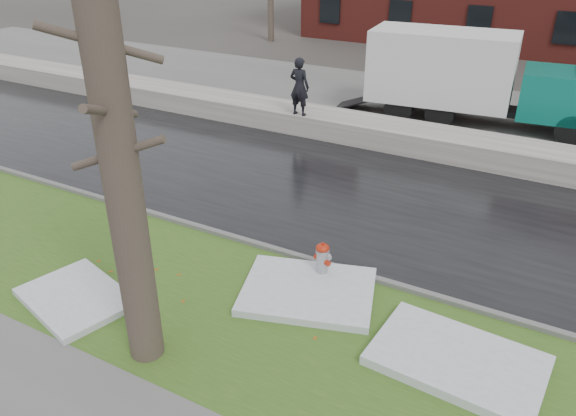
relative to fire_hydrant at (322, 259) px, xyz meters
The scene contains 13 objects.
ground 1.93m from the fire_hydrant, 162.11° to the right, with size 120.00×120.00×0.00m, color #47423D.
verge 2.59m from the fire_hydrant, 134.22° to the right, with size 60.00×4.50×0.04m, color #2F521B.
road 4.34m from the fire_hydrant, 114.30° to the left, with size 60.00×7.00×0.03m, color black.
parking_lot 12.56m from the fire_hydrant, 98.12° to the left, with size 60.00×9.00×0.03m, color slate.
curb 1.87m from the fire_hydrant, 166.44° to the left, with size 60.00×0.15×0.14m, color slate.
snowbank 8.32m from the fire_hydrant, 102.31° to the left, with size 60.00×1.60×0.75m, color #B8B3A8.
fire_hydrant is the anchor object (origin of this frame).
tree 5.05m from the fire_hydrant, 115.79° to the right, with size 1.46×1.69×7.28m.
box_truck 11.76m from the fire_hydrant, 89.07° to the left, with size 9.80×3.00×3.24m.
worker 8.86m from the fire_hydrant, 120.96° to the left, with size 0.71×0.47×1.96m, color black.
snow_patch_near 0.77m from the fire_hydrant, 88.94° to the right, with size 2.60×2.00×0.16m, color silver.
snow_patch_far 5.01m from the fire_hydrant, 142.01° to the right, with size 2.20×1.60×0.14m, color silver.
snow_patch_side 3.39m from the fire_hydrant, 21.24° to the right, with size 2.80×1.80×0.18m, color silver.
Camera 1 is at (5.88, -8.38, 6.84)m, focal length 35.00 mm.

